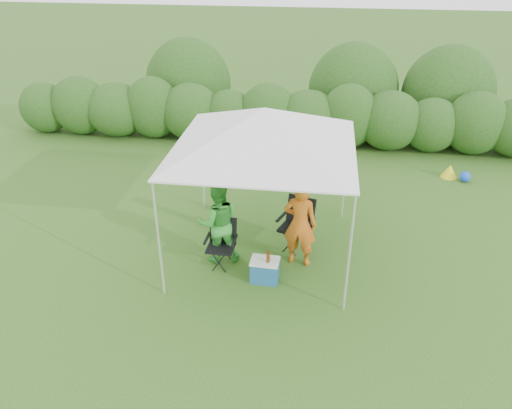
# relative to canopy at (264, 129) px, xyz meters

# --- Properties ---
(ground) EXTENTS (70.00, 70.00, 0.00)m
(ground) POSITION_rel_canopy_xyz_m (0.00, -0.50, -2.46)
(ground) COLOR #38611E
(hedge) EXTENTS (16.06, 1.53, 1.80)m
(hedge) POSITION_rel_canopy_xyz_m (0.10, 5.50, -1.63)
(hedge) COLOR #295119
(hedge) RESTS_ON ground
(canopy) EXTENTS (3.10, 3.10, 2.83)m
(canopy) POSITION_rel_canopy_xyz_m (0.00, 0.00, 0.00)
(canopy) COLOR silver
(canopy) RESTS_ON ground
(chair_right) EXTENTS (0.74, 0.71, 0.99)m
(chair_right) POSITION_rel_canopy_xyz_m (0.62, 0.26, -1.90)
(chair_right) COLOR black
(chair_right) RESTS_ON ground
(chair_left) EXTENTS (0.56, 0.51, 0.88)m
(chair_left) POSITION_rel_canopy_xyz_m (-0.70, -0.50, -1.96)
(chair_left) COLOR black
(chair_left) RESTS_ON ground
(man) EXTENTS (0.66, 0.50, 1.64)m
(man) POSITION_rel_canopy_xyz_m (0.69, -0.29, -1.64)
(man) COLOR #C25A16
(man) RESTS_ON ground
(woman) EXTENTS (0.91, 0.80, 1.58)m
(woman) POSITION_rel_canopy_xyz_m (-0.78, -0.39, -1.67)
(woman) COLOR green
(woman) RESTS_ON ground
(cooler) EXTENTS (0.51, 0.38, 0.42)m
(cooler) POSITION_rel_canopy_xyz_m (0.14, -0.91, -2.25)
(cooler) COLOR #1E588D
(cooler) RESTS_ON ground
(bottle) EXTENTS (0.06, 0.06, 0.24)m
(bottle) POSITION_rel_canopy_xyz_m (0.20, -0.95, -1.93)
(bottle) COLOR #592D0C
(bottle) RESTS_ON cooler
(lawn_toy) EXTENTS (0.66, 0.55, 0.33)m
(lawn_toy) POSITION_rel_canopy_xyz_m (4.25, 3.80, -2.31)
(lawn_toy) COLOR yellow
(lawn_toy) RESTS_ON ground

